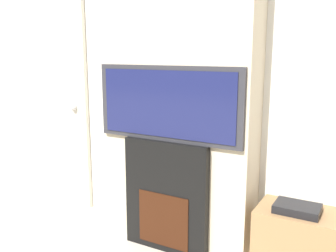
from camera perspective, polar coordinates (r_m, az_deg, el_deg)
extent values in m
cube|color=silver|center=(2.91, 3.33, 9.08)|extent=(6.00, 0.06, 2.70)
cube|color=beige|center=(2.74, 1.60, 8.96)|extent=(1.18, 0.31, 2.70)
cube|color=black|center=(2.81, 0.00, -10.53)|extent=(0.66, 0.14, 0.83)
cube|color=#33160A|center=(2.82, -0.76, -14.16)|extent=(0.41, 0.01, 0.40)
cube|color=#2D2D33|center=(2.63, 0.00, 3.42)|extent=(1.13, 0.06, 0.53)
cube|color=#191E4C|center=(2.61, -0.36, 3.33)|extent=(1.04, 0.01, 0.47)
cube|color=#997047|center=(2.64, 18.86, -16.85)|extent=(0.49, 0.35, 0.48)
cube|color=black|center=(2.50, 19.10, -11.78)|extent=(0.27, 0.19, 0.05)
cube|color=beige|center=(3.76, -17.19, 3.75)|extent=(0.87, 0.04, 2.00)
sphere|color=silver|center=(3.53, -14.24, 2.78)|extent=(0.06, 0.06, 0.06)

